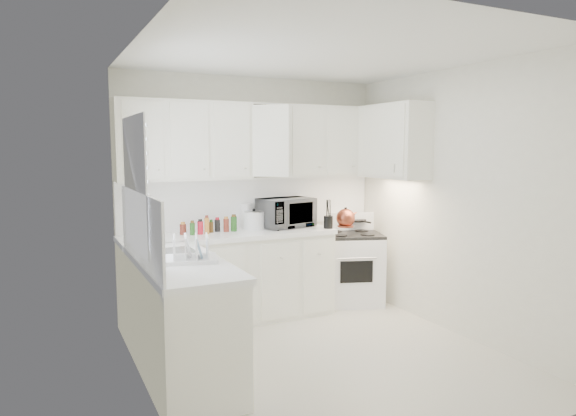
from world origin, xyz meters
TOP-DOWN VIEW (x-y plane):
  - floor at (0.00, 0.00)m, footprint 3.20×3.20m
  - ceiling at (0.00, 0.00)m, footprint 3.20×3.20m
  - wall_back at (0.00, 1.60)m, footprint 3.00×0.00m
  - wall_front at (0.00, -1.60)m, footprint 3.00×0.00m
  - wall_left at (-1.50, 0.00)m, footprint 0.00×3.20m
  - wall_right at (1.50, 0.00)m, footprint 0.00×3.20m
  - window_blinds at (-1.48, 0.35)m, footprint 0.06×0.96m
  - lower_cabinets_back at (-0.39, 1.30)m, footprint 2.22×0.60m
  - lower_cabinets_left at (-1.20, 0.20)m, footprint 0.60×1.60m
  - countertop_back at (-0.39, 1.29)m, footprint 2.24×0.64m
  - countertop_left at (-1.19, 0.20)m, footprint 0.64×1.62m
  - backsplash_back at (0.00, 1.59)m, footprint 2.98×0.02m
  - backsplash_left at (-1.49, 0.20)m, footprint 0.02×1.60m
  - upper_cabinets_back at (0.00, 1.44)m, footprint 3.00×0.33m
  - upper_cabinets_right at (1.33, 0.82)m, footprint 0.33×0.90m
  - sink at (-1.19, 0.55)m, footprint 0.42×0.38m
  - stove at (1.10, 1.28)m, footprint 0.84×0.77m
  - tea_kettle at (0.92, 1.12)m, footprint 0.29×0.25m
  - frying_pan at (1.28, 1.44)m, footprint 0.27×0.42m
  - microwave at (0.31, 1.38)m, footprint 0.64×0.44m
  - rice_cooker at (-0.07, 1.39)m, footprint 0.24×0.24m
  - paper_towel at (-0.12, 1.52)m, footprint 0.12×0.12m
  - utensil_crock at (0.68, 1.09)m, footprint 0.12×0.12m
  - dish_rack at (-1.13, 0.13)m, footprint 0.49×0.41m
  - spice_left_0 at (-0.85, 1.42)m, footprint 0.06×0.06m
  - spice_left_1 at (-0.78, 1.33)m, footprint 0.06×0.06m
  - spice_left_2 at (-0.70, 1.42)m, footprint 0.06×0.06m
  - spice_left_3 at (-0.62, 1.33)m, footprint 0.06×0.06m
  - spice_left_4 at (-0.55, 1.42)m, footprint 0.06×0.06m
  - spice_left_5 at (-0.47, 1.33)m, footprint 0.06×0.06m
  - spice_left_6 at (-0.40, 1.42)m, footprint 0.06×0.06m
  - spice_left_7 at (-0.32, 1.33)m, footprint 0.06×0.06m
  - sauce_right_0 at (0.58, 1.46)m, footprint 0.06×0.06m
  - sauce_right_1 at (0.64, 1.40)m, footprint 0.06×0.06m
  - sauce_right_2 at (0.69, 1.46)m, footprint 0.06×0.06m

SIDE VIEW (x-z plane):
  - floor at x=0.00m, z-range 0.00..0.00m
  - lower_cabinets_back at x=-0.39m, z-range 0.00..0.90m
  - lower_cabinets_left at x=-1.20m, z-range 0.00..0.90m
  - stove at x=1.10m, z-range 0.00..1.07m
  - countertop_back at x=-0.39m, z-range 0.90..0.95m
  - countertop_left at x=-1.19m, z-range 0.90..0.95m
  - frying_pan at x=1.28m, z-range 0.95..0.98m
  - spice_left_0 at x=-0.85m, z-range 0.95..1.08m
  - spice_left_1 at x=-0.78m, z-range 0.95..1.08m
  - spice_left_2 at x=-0.70m, z-range 0.95..1.08m
  - spice_left_3 at x=-0.62m, z-range 0.95..1.08m
  - spice_left_4 at x=-0.55m, z-range 0.95..1.08m
  - spice_left_5 at x=-0.47m, z-range 0.95..1.08m
  - spice_left_6 at x=-0.40m, z-range 0.95..1.08m
  - spice_left_7 at x=-0.32m, z-range 0.95..1.08m
  - sauce_right_0 at x=0.58m, z-range 0.95..1.14m
  - sauce_right_1 at x=0.64m, z-range 0.95..1.14m
  - sauce_right_2 at x=0.69m, z-range 0.95..1.14m
  - tea_kettle at x=0.92m, z-range 0.94..1.18m
  - rice_cooker at x=-0.07m, z-range 0.95..1.17m
  - dish_rack at x=-1.13m, z-range 0.95..1.18m
  - sink at x=-1.19m, z-range 0.92..1.22m
  - paper_towel at x=-0.12m, z-range 0.95..1.22m
  - utensil_crock at x=0.68m, z-range 0.95..1.28m
  - microwave at x=0.31m, z-range 0.95..1.34m
  - backsplash_back at x=0.00m, z-range 0.95..1.50m
  - backsplash_left at x=-1.49m, z-range 0.95..1.50m
  - wall_back at x=0.00m, z-range -0.20..2.80m
  - wall_front at x=0.00m, z-range -0.20..2.80m
  - wall_left at x=-1.50m, z-range -0.30..2.90m
  - wall_right at x=1.50m, z-range -0.30..2.90m
  - upper_cabinets_back at x=0.00m, z-range 1.10..1.90m
  - upper_cabinets_right at x=1.33m, z-range 1.10..1.90m
  - window_blinds at x=-1.48m, z-range 1.02..2.08m
  - ceiling at x=0.00m, z-range 2.60..2.60m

